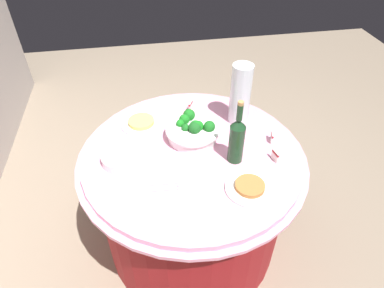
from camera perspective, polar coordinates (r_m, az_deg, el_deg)
ground_plane at (r=2.25m, az=0.00°, el=-15.48°), size 6.00×6.00×0.00m
buffet_table at (r=1.95m, az=0.00°, el=-9.30°), size 1.16×1.16×0.74m
broccoli_bowl at (r=1.74m, az=0.16°, el=2.30°), size 0.28×0.28×0.12m
plate_stack at (r=1.65m, az=-11.61°, el=-2.13°), size 0.21×0.21×0.05m
wine_bottle at (r=1.57m, az=7.62°, el=0.84°), size 0.07×0.07×0.34m
decorative_fruit_vase at (r=1.82m, az=8.19°, el=8.10°), size 0.11×0.11×0.34m
serving_tongs at (r=1.52m, az=-5.05°, el=-7.25°), size 0.06×0.17×0.01m
food_plate_noodles at (r=1.87m, az=-8.60°, el=3.57°), size 0.22×0.22×0.03m
food_plate_peanuts at (r=1.52m, az=9.78°, el=-7.28°), size 0.22×0.22×0.03m
label_placard_front at (r=1.96m, az=-0.23°, el=6.58°), size 0.05×0.03×0.05m
label_placard_mid at (r=1.67m, az=13.95°, el=-1.90°), size 0.05×0.02×0.05m
label_placard_rear at (r=1.78m, az=13.43°, el=1.22°), size 0.05×0.02×0.05m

